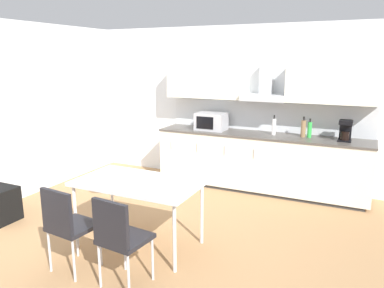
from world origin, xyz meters
TOP-DOWN VIEW (x-y plane):
  - ground_plane at (0.00, 0.00)m, footprint 7.28×7.37m
  - wall_back at (0.00, 2.51)m, footprint 5.82×0.10m
  - kitchen_counter at (0.67, 2.15)m, footprint 3.28×0.64m
  - backsplash_tile at (0.67, 2.45)m, footprint 3.26×0.02m
  - upper_wall_cabinets at (0.67, 2.29)m, footprint 3.26×0.40m
  - microwave at (-0.16, 2.15)m, footprint 0.48×0.35m
  - coffee_maker at (1.88, 2.18)m, footprint 0.18×0.19m
  - bottle_brown at (1.30, 2.21)m, footprint 0.07×0.07m
  - bottle_green at (1.39, 2.21)m, footprint 0.06×0.06m
  - bottle_white at (0.86, 2.19)m, footprint 0.06×0.06m
  - dining_table at (-0.04, -0.20)m, footprint 1.35×0.77m
  - chair_near_left at (-0.36, -0.97)m, footprint 0.44×0.44m
  - chair_near_right at (0.25, -0.97)m, footprint 0.44×0.44m
  - pendant_lamp at (-0.04, -0.20)m, footprint 0.32×0.32m

SIDE VIEW (x-z plane):
  - ground_plane at x=0.00m, z-range -0.02..0.00m
  - kitchen_counter at x=0.67m, z-range 0.00..0.90m
  - chair_near_left at x=-0.36m, z-range 0.10..0.97m
  - chair_near_right at x=0.25m, z-range 0.10..0.97m
  - dining_table at x=-0.04m, z-range 0.32..1.07m
  - bottle_green at x=1.39m, z-range 0.88..1.16m
  - bottle_white at x=0.86m, z-range 0.88..1.18m
  - bottle_brown at x=1.30m, z-range 0.88..1.18m
  - microwave at x=-0.16m, z-range 0.90..1.18m
  - coffee_maker at x=1.88m, z-range 0.90..1.20m
  - backsplash_tile at x=0.67m, z-range 0.90..1.36m
  - wall_back at x=0.00m, z-range 0.00..2.57m
  - upper_wall_cabinets at x=0.67m, z-range 1.40..1.95m
  - pendant_lamp at x=-0.04m, z-range 1.59..1.81m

